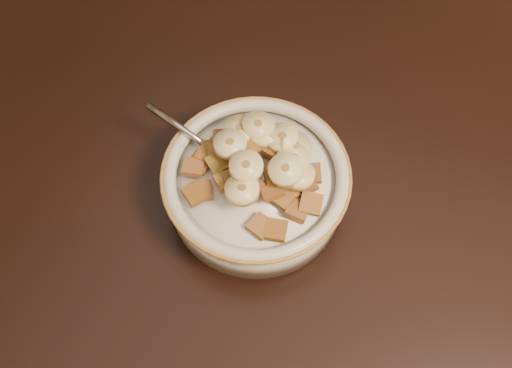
% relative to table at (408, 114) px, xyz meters
% --- Properties ---
extents(floor, '(4.00, 4.50, 0.10)m').
position_rel_table_xyz_m(floor, '(0.00, 0.00, -0.78)').
color(floor, '#422816').
rests_on(floor, ground).
extents(table, '(1.40, 0.90, 0.04)m').
position_rel_table_xyz_m(table, '(0.00, 0.00, 0.00)').
color(table, black).
rests_on(table, floor).
extents(cereal_bowl, '(0.17, 0.17, 0.04)m').
position_rel_table_xyz_m(cereal_bowl, '(-0.11, -0.18, 0.04)').
color(cereal_bowl, beige).
rests_on(cereal_bowl, table).
extents(milk, '(0.14, 0.14, 0.00)m').
position_rel_table_xyz_m(milk, '(-0.11, -0.18, 0.06)').
color(milk, silver).
rests_on(milk, cereal_bowl).
extents(spoon, '(0.05, 0.04, 0.01)m').
position_rel_table_xyz_m(spoon, '(-0.14, -0.18, 0.07)').
color(spoon, '#A5A9B0').
rests_on(spoon, cereal_bowl).
extents(cereal_square_0, '(0.02, 0.02, 0.01)m').
position_rel_table_xyz_m(cereal_square_0, '(-0.17, -0.19, 0.07)').
color(cereal_square_0, brown).
rests_on(cereal_square_0, milk).
extents(cereal_square_1, '(0.03, 0.03, 0.01)m').
position_rel_table_xyz_m(cereal_square_1, '(-0.15, -0.19, 0.08)').
color(cereal_square_1, olive).
rests_on(cereal_square_1, milk).
extents(cereal_square_2, '(0.02, 0.03, 0.01)m').
position_rel_table_xyz_m(cereal_square_2, '(-0.17, -0.20, 0.07)').
color(cereal_square_2, brown).
rests_on(cereal_square_2, milk).
extents(cereal_square_3, '(0.02, 0.02, 0.01)m').
position_rel_table_xyz_m(cereal_square_3, '(-0.09, -0.23, 0.07)').
color(cereal_square_3, '#9C642D').
rests_on(cereal_square_3, milk).
extents(cereal_square_4, '(0.03, 0.03, 0.01)m').
position_rel_table_xyz_m(cereal_square_4, '(-0.09, -0.18, 0.08)').
color(cereal_square_4, brown).
rests_on(cereal_square_4, milk).
extents(cereal_square_5, '(0.02, 0.02, 0.01)m').
position_rel_table_xyz_m(cereal_square_5, '(-0.11, -0.15, 0.08)').
color(cereal_square_5, brown).
rests_on(cereal_square_5, milk).
extents(cereal_square_6, '(0.03, 0.03, 0.01)m').
position_rel_table_xyz_m(cereal_square_6, '(-0.12, -0.18, 0.09)').
color(cereal_square_6, brown).
rests_on(cereal_square_6, milk).
extents(cereal_square_7, '(0.02, 0.02, 0.01)m').
position_rel_table_xyz_m(cereal_square_7, '(-0.07, -0.23, 0.07)').
color(cereal_square_7, brown).
rests_on(cereal_square_7, milk).
extents(cereal_square_8, '(0.03, 0.03, 0.01)m').
position_rel_table_xyz_m(cereal_square_8, '(-0.14, -0.18, 0.08)').
color(cereal_square_8, '#9C5920').
rests_on(cereal_square_8, milk).
extents(cereal_square_9, '(0.02, 0.02, 0.01)m').
position_rel_table_xyz_m(cereal_square_9, '(-0.14, -0.14, 0.07)').
color(cereal_square_9, brown).
rests_on(cereal_square_9, milk).
extents(cereal_square_10, '(0.03, 0.03, 0.01)m').
position_rel_table_xyz_m(cereal_square_10, '(-0.16, -0.17, 0.07)').
color(cereal_square_10, brown).
rests_on(cereal_square_10, milk).
extents(cereal_square_11, '(0.03, 0.03, 0.01)m').
position_rel_table_xyz_m(cereal_square_11, '(-0.07, -0.16, 0.07)').
color(cereal_square_11, brown).
rests_on(cereal_square_11, milk).
extents(cereal_square_12, '(0.03, 0.03, 0.01)m').
position_rel_table_xyz_m(cereal_square_12, '(-0.07, -0.17, 0.07)').
color(cereal_square_12, '#9B5423').
rests_on(cereal_square_12, milk).
extents(cereal_square_13, '(0.03, 0.03, 0.01)m').
position_rel_table_xyz_m(cereal_square_13, '(-0.13, -0.20, 0.08)').
color(cereal_square_13, olive).
rests_on(cereal_square_13, milk).
extents(cereal_square_14, '(0.03, 0.03, 0.01)m').
position_rel_table_xyz_m(cereal_square_14, '(-0.15, -0.22, 0.07)').
color(cereal_square_14, '#985B2C').
rests_on(cereal_square_14, milk).
extents(cereal_square_15, '(0.02, 0.02, 0.01)m').
position_rel_table_xyz_m(cereal_square_15, '(-0.14, -0.17, 0.08)').
color(cereal_square_15, brown).
rests_on(cereal_square_15, milk).
extents(cereal_square_16, '(0.02, 0.02, 0.01)m').
position_rel_table_xyz_m(cereal_square_16, '(-0.10, -0.15, 0.07)').
color(cereal_square_16, brown).
rests_on(cereal_square_16, milk).
extents(cereal_square_17, '(0.03, 0.03, 0.01)m').
position_rel_table_xyz_m(cereal_square_17, '(-0.16, -0.16, 0.07)').
color(cereal_square_17, brown).
rests_on(cereal_square_17, milk).
extents(cereal_square_18, '(0.02, 0.02, 0.01)m').
position_rel_table_xyz_m(cereal_square_18, '(-0.05, -0.19, 0.07)').
color(cereal_square_18, brown).
rests_on(cereal_square_18, milk).
extents(cereal_square_19, '(0.03, 0.03, 0.01)m').
position_rel_table_xyz_m(cereal_square_19, '(-0.16, -0.16, 0.07)').
color(cereal_square_19, brown).
rests_on(cereal_square_19, milk).
extents(cereal_square_20, '(0.02, 0.02, 0.01)m').
position_rel_table_xyz_m(cereal_square_20, '(-0.16, -0.18, 0.07)').
color(cereal_square_20, olive).
rests_on(cereal_square_20, milk).
extents(cereal_square_21, '(0.03, 0.03, 0.01)m').
position_rel_table_xyz_m(cereal_square_21, '(-0.09, -0.16, 0.08)').
color(cereal_square_21, brown).
rests_on(cereal_square_21, milk).
extents(cereal_square_22, '(0.02, 0.02, 0.01)m').
position_rel_table_xyz_m(cereal_square_22, '(-0.16, -0.18, 0.07)').
color(cereal_square_22, '#974D1A').
rests_on(cereal_square_22, milk).
extents(cereal_square_23, '(0.03, 0.03, 0.01)m').
position_rel_table_xyz_m(cereal_square_23, '(-0.13, -0.16, 0.08)').
color(cereal_square_23, brown).
rests_on(cereal_square_23, milk).
extents(cereal_square_24, '(0.02, 0.02, 0.01)m').
position_rel_table_xyz_m(cereal_square_24, '(-0.08, -0.18, 0.07)').
color(cereal_square_24, '#93601E').
rests_on(cereal_square_24, milk).
extents(cereal_square_25, '(0.03, 0.03, 0.01)m').
position_rel_table_xyz_m(cereal_square_25, '(-0.09, -0.19, 0.08)').
color(cereal_square_25, brown).
rests_on(cereal_square_25, milk).
extents(cereal_square_26, '(0.03, 0.03, 0.01)m').
position_rel_table_xyz_m(cereal_square_26, '(-0.12, -0.21, 0.08)').
color(cereal_square_26, brown).
rests_on(cereal_square_26, milk).
extents(cereal_square_27, '(0.03, 0.03, 0.01)m').
position_rel_table_xyz_m(cereal_square_27, '(-0.15, -0.22, 0.07)').
color(cereal_square_27, brown).
rests_on(cereal_square_27, milk).
extents(cereal_square_28, '(0.02, 0.03, 0.01)m').
position_rel_table_xyz_m(cereal_square_28, '(-0.08, -0.19, 0.07)').
color(cereal_square_28, brown).
rests_on(cereal_square_28, milk).
extents(cereal_square_29, '(0.03, 0.03, 0.01)m').
position_rel_table_xyz_m(cereal_square_29, '(-0.11, -0.20, 0.08)').
color(cereal_square_29, brown).
rests_on(cereal_square_29, milk).
extents(cereal_square_30, '(0.02, 0.02, 0.01)m').
position_rel_table_xyz_m(cereal_square_30, '(-0.06, -0.20, 0.07)').
color(cereal_square_30, brown).
rests_on(cereal_square_30, milk).
extents(banana_slice_0, '(0.04, 0.04, 0.01)m').
position_rel_table_xyz_m(banana_slice_0, '(-0.12, -0.14, 0.08)').
color(banana_slice_0, '#E8D87E').
rests_on(banana_slice_0, milk).
extents(banana_slice_1, '(0.04, 0.04, 0.01)m').
position_rel_table_xyz_m(banana_slice_1, '(-0.09, -0.15, 0.08)').
color(banana_slice_1, tan).
rests_on(banana_slice_1, milk).
extents(banana_slice_2, '(0.04, 0.04, 0.01)m').
position_rel_table_xyz_m(banana_slice_2, '(-0.13, -0.14, 0.09)').
color(banana_slice_2, '#CEBD79').
rests_on(banana_slice_2, milk).
extents(banana_slice_3, '(0.03, 0.03, 0.01)m').
position_rel_table_xyz_m(banana_slice_3, '(-0.08, -0.18, 0.09)').
color(banana_slice_3, '#C8BD85').
rests_on(banana_slice_3, milk).
extents(banana_slice_4, '(0.04, 0.04, 0.01)m').
position_rel_table_xyz_m(banana_slice_4, '(-0.12, -0.19, 0.10)').
color(banana_slice_4, beige).
rests_on(banana_slice_4, milk).
extents(banana_slice_5, '(0.04, 0.04, 0.01)m').
position_rel_table_xyz_m(banana_slice_5, '(-0.14, -0.17, 0.09)').
color(banana_slice_5, '#F8EAA5').
rests_on(banana_slice_5, milk).
extents(banana_slice_6, '(0.04, 0.04, 0.01)m').
position_rel_table_xyz_m(banana_slice_6, '(-0.07, -0.17, 0.08)').
color(banana_slice_6, '#DBB76B').
rests_on(banana_slice_6, milk).
extents(banana_slice_7, '(0.04, 0.04, 0.01)m').
position_rel_table_xyz_m(banana_slice_7, '(-0.14, -0.15, 0.08)').
color(banana_slice_7, '#CBBF76').
rests_on(banana_slice_7, milk).
extents(banana_slice_8, '(0.04, 0.04, 0.02)m').
position_rel_table_xyz_m(banana_slice_8, '(-0.08, -0.18, 0.09)').
color(banana_slice_8, '#F8EC9C').
rests_on(banana_slice_8, milk).
extents(banana_slice_9, '(0.04, 0.04, 0.01)m').
position_rel_table_xyz_m(banana_slice_9, '(-0.08, -0.16, 0.08)').
color(banana_slice_9, '#DCC67C').
rests_on(banana_slice_9, milk).
extents(banana_slice_10, '(0.04, 0.04, 0.01)m').
position_rel_table_xyz_m(banana_slice_10, '(-0.10, -0.14, 0.09)').
color(banana_slice_10, '#D5CC7F').
rests_on(banana_slice_10, milk).
extents(banana_slice_11, '(0.03, 0.03, 0.02)m').
position_rel_table_xyz_m(banana_slice_11, '(-0.11, -0.21, 0.09)').
color(banana_slice_11, beige).
rests_on(banana_slice_11, milk).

